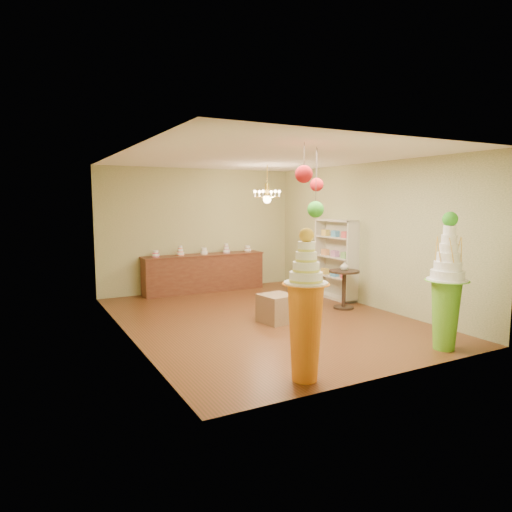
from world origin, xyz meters
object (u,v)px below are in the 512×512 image
pedestal_orange (305,320)px  round_table (344,284)px  sideboard (204,272)px  pedestal_green (446,296)px

pedestal_orange → round_table: (2.86, 2.78, -0.25)m
sideboard → round_table: sideboard is taller
pedestal_green → sideboard: (-1.54, 5.82, -0.33)m
pedestal_orange → sideboard: bearing=80.4°
round_table → sideboard: bearing=121.7°
pedestal_green → pedestal_orange: bearing=-180.0°
pedestal_green → round_table: size_ratio=2.58×
pedestal_green → round_table: bearing=83.0°
pedestal_green → pedestal_orange: pedestal_green is taller
pedestal_orange → pedestal_green: bearing=0.0°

